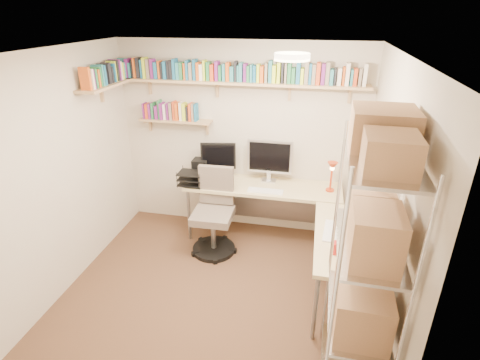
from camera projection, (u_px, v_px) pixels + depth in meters
The scene contains 6 objects.
ground at pixel (213, 292), 4.09m from camera, with size 3.20×3.20×0.00m, color #4C3120.
room_shell at pixel (209, 161), 3.45m from camera, with size 3.24×3.04×2.52m.
wall_shelves at pixel (204, 81), 4.48m from camera, with size 3.12×1.09×0.80m.
corner_desk at pixel (272, 196), 4.54m from camera, with size 2.36×2.00×1.33m.
office_chair at pixel (214, 217), 4.66m from camera, with size 0.57×0.58×1.08m.
wire_rack at pixel (369, 240), 2.50m from camera, with size 0.47×0.92×2.26m.
Camera 1 is at (0.94, -3.08, 2.82)m, focal length 28.00 mm.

